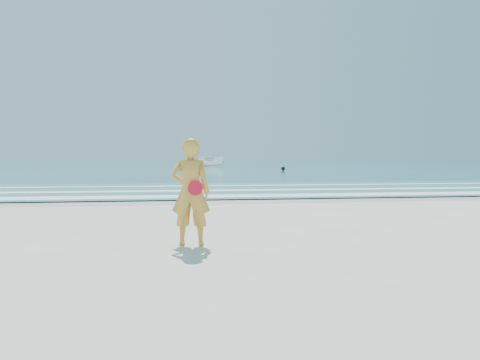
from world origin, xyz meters
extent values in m
plane|color=silver|center=(0.00, 0.00, 0.00)|extent=(400.00, 400.00, 0.00)
cube|color=#B2A893|center=(0.00, 9.00, 0.00)|extent=(400.00, 2.40, 0.00)
cube|color=#19727F|center=(0.00, 105.00, 0.02)|extent=(400.00, 190.00, 0.04)
cube|color=#59B7AD|center=(0.00, 14.00, 0.04)|extent=(400.00, 10.00, 0.01)
cube|color=white|center=(0.00, 10.30, 0.05)|extent=(400.00, 1.40, 0.01)
cube|color=white|center=(0.00, 13.20, 0.05)|extent=(400.00, 0.90, 0.01)
cube|color=white|center=(0.00, 16.50, 0.05)|extent=(400.00, 0.60, 0.01)
imported|color=white|center=(4.09, 58.24, 0.83)|extent=(4.17, 1.72, 1.59)
sphere|color=black|center=(10.35, 40.57, 0.25)|extent=(0.43, 0.43, 0.43)
imported|color=gold|center=(-0.79, 0.79, 0.96)|extent=(0.77, 0.57, 1.93)
cylinder|color=red|center=(-0.71, 0.61, 1.04)|extent=(0.27, 0.08, 0.27)
camera|label=1|loc=(-1.08, -7.63, 1.62)|focal=35.00mm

